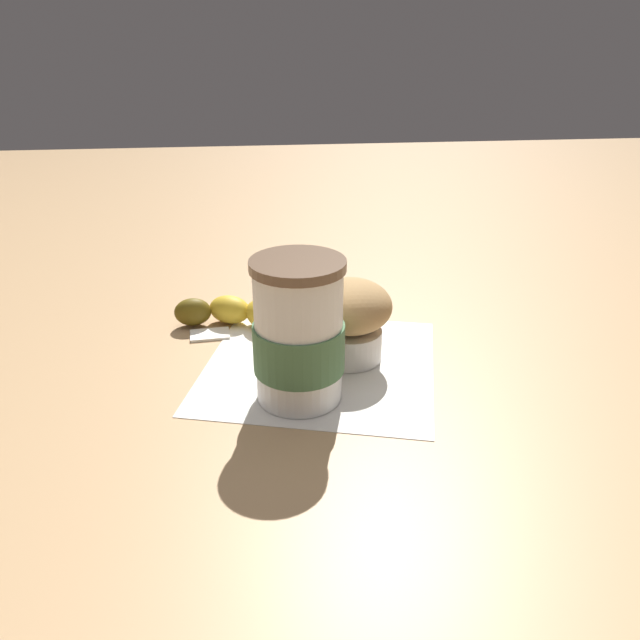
% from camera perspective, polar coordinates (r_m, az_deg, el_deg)
% --- Properties ---
extents(ground_plane, '(3.00, 3.00, 0.00)m').
position_cam_1_polar(ground_plane, '(0.74, 0.00, -4.10)').
color(ground_plane, tan).
extents(paper_napkin, '(0.33, 0.33, 0.00)m').
position_cam_1_polar(paper_napkin, '(0.74, 0.00, -4.05)').
color(paper_napkin, white).
rests_on(paper_napkin, ground_plane).
extents(coffee_cup, '(0.10, 0.10, 0.15)m').
position_cam_1_polar(coffee_cup, '(0.64, -1.96, -1.39)').
color(coffee_cup, white).
rests_on(coffee_cup, paper_napkin).
extents(muffin, '(0.10, 0.10, 0.10)m').
position_cam_1_polar(muffin, '(0.73, 2.78, 0.33)').
color(muffin, white).
rests_on(muffin, paper_napkin).
extents(banana, '(0.12, 0.16, 0.04)m').
position_cam_1_polar(banana, '(0.82, -7.04, 0.48)').
color(banana, gold).
rests_on(banana, paper_napkin).
extents(sugar_packet, '(0.04, 0.05, 0.01)m').
position_cam_1_polar(sugar_packet, '(0.82, -10.05, -1.21)').
color(sugar_packet, white).
rests_on(sugar_packet, ground_plane).
extents(wooden_stirrer, '(0.10, 0.06, 0.00)m').
position_cam_1_polar(wooden_stirrer, '(0.85, -7.87, -0.15)').
color(wooden_stirrer, tan).
rests_on(wooden_stirrer, ground_plane).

